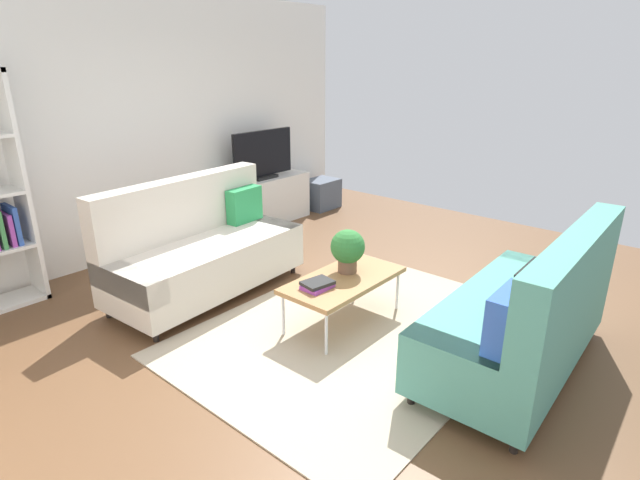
{
  "coord_description": "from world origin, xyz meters",
  "views": [
    {
      "loc": [
        -3.0,
        -2.5,
        2.16
      ],
      "look_at": [
        0.17,
        0.24,
        0.65
      ],
      "focal_mm": 28.2,
      "sensor_mm": 36.0,
      "label": 1
    }
  ],
  "objects": [
    {
      "name": "couch_beige",
      "position": [
        -0.32,
        1.31,
        0.44
      ],
      "size": [
        1.95,
        0.97,
        1.1
      ],
      "rotation": [
        0.0,
        0.0,
        3.21
      ],
      "color": "beige",
      "rests_on": "ground_plane"
    },
    {
      "name": "ground_plane",
      "position": [
        0.0,
        0.0,
        0.0
      ],
      "size": [
        7.68,
        7.68,
        0.0
      ],
      "primitive_type": "plane",
      "color": "brown"
    },
    {
      "name": "wall_far",
      "position": [
        0.0,
        2.8,
        1.45
      ],
      "size": [
        6.4,
        0.12,
        2.9
      ],
      "primitive_type": "cube",
      "color": "white",
      "rests_on": "ground_plane"
    },
    {
      "name": "table_book_0",
      "position": [
        -0.23,
        -0.08,
        0.44
      ],
      "size": [
        0.24,
        0.18,
        0.03
      ],
      "primitive_type": "cube",
      "rotation": [
        0.0,
        0.0,
        -0.02
      ],
      "color": "purple",
      "rests_on": "coffee_table"
    },
    {
      "name": "storage_trunk",
      "position": [
        2.66,
        2.36,
        0.22
      ],
      "size": [
        0.52,
        0.4,
        0.44
      ],
      "primitive_type": "cube",
      "color": "#4C5666",
      "rests_on": "ground_plane"
    },
    {
      "name": "potted_plant",
      "position": [
        0.2,
        -0.05,
        0.63
      ],
      "size": [
        0.3,
        0.3,
        0.38
      ],
      "color": "brown",
      "rests_on": "coffee_table"
    },
    {
      "name": "bottle_0",
      "position": [
        1.13,
        2.42,
        0.75
      ],
      "size": [
        0.06,
        0.06,
        0.22
      ],
      "primitive_type": "cylinder",
      "color": "#262626",
      "rests_on": "tv_console"
    },
    {
      "name": "area_rug",
      "position": [
        0.02,
        -0.31,
        0.01
      ],
      "size": [
        2.9,
        2.2,
        0.01
      ],
      "primitive_type": "cube",
      "color": "tan",
      "rests_on": "ground_plane"
    },
    {
      "name": "coffee_table",
      "position": [
        0.07,
        -0.11,
        0.39
      ],
      "size": [
        1.1,
        0.56,
        0.42
      ],
      "color": "#9E7042",
      "rests_on": "ground_plane"
    },
    {
      "name": "couch_green",
      "position": [
        0.36,
        -1.53,
        0.45
      ],
      "size": [
        1.92,
        0.89,
        1.1
      ],
      "rotation": [
        0.0,
        0.0,
        0.03
      ],
      "color": "teal",
      "rests_on": "ground_plane"
    },
    {
      "name": "table_book_1",
      "position": [
        -0.23,
        -0.08,
        0.47
      ],
      "size": [
        0.27,
        0.22,
        0.03
      ],
      "primitive_type": "cube",
      "rotation": [
        0.0,
        0.0,
        -0.18
      ],
      "color": "#262626",
      "rests_on": "table_book_0"
    },
    {
      "name": "tv",
      "position": [
        1.56,
        2.44,
        0.95
      ],
      "size": [
        1.0,
        0.2,
        0.64
      ],
      "color": "black",
      "rests_on": "tv_console"
    },
    {
      "name": "vase_0",
      "position": [
        0.98,
        2.51,
        0.73
      ],
      "size": [
        0.09,
        0.09,
        0.19
      ],
      "primitive_type": "cylinder",
      "color": "#33B29E",
      "rests_on": "tv_console"
    },
    {
      "name": "tv_console",
      "position": [
        1.56,
        2.46,
        0.32
      ],
      "size": [
        1.4,
        0.44,
        0.64
      ],
      "primitive_type": "cube",
      "color": "silver",
      "rests_on": "ground_plane"
    }
  ]
}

